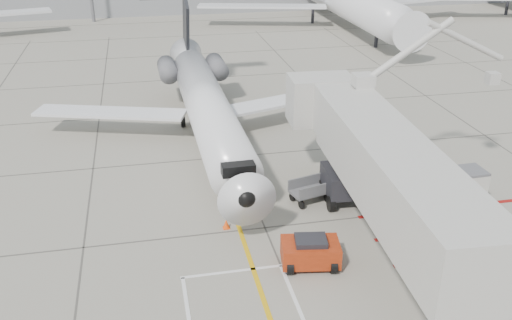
{
  "coord_description": "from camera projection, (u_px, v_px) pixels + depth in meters",
  "views": [
    {
      "loc": [
        -4.9,
        -17.7,
        13.73
      ],
      "look_at": [
        0.0,
        6.0,
        2.5
      ],
      "focal_mm": 40.0,
      "sensor_mm": 36.0,
      "label": 1
    }
  ],
  "objects": [
    {
      "name": "ground_plane",
      "position": [
        287.0,
        280.0,
        22.4
      ],
      "size": [
        260.0,
        260.0,
        0.0
      ],
      "primitive_type": "plane",
      "color": "gray",
      "rests_on": "ground"
    },
    {
      "name": "regional_jet",
      "position": [
        212.0,
        95.0,
        31.95
      ],
      "size": [
        21.95,
        27.51,
        7.14
      ],
      "primitive_type": null,
      "rotation": [
        0.0,
        0.0,
        0.01
      ],
      "color": "white",
      "rests_on": "ground_plane"
    },
    {
      "name": "jet_bridge",
      "position": [
        394.0,
        189.0,
        21.62
      ],
      "size": [
        9.59,
        18.57,
        7.25
      ],
      "primitive_type": null,
      "rotation": [
        0.0,
        0.0,
        -0.06
      ],
      "color": "beige",
      "rests_on": "ground_plane"
    },
    {
      "name": "pushback_tug",
      "position": [
        310.0,
        251.0,
        23.06
      ],
      "size": [
        2.54,
        1.81,
        1.36
      ],
      "primitive_type": null,
      "rotation": [
        0.0,
        0.0,
        -0.16
      ],
      "color": "#A42D0F",
      "rests_on": "ground_plane"
    },
    {
      "name": "baggage_cart",
      "position": [
        310.0,
        191.0,
        27.96
      ],
      "size": [
        2.1,
        1.62,
        1.17
      ],
      "primitive_type": null,
      "rotation": [
        0.0,
        0.0,
        0.26
      ],
      "color": "#5A5B5F",
      "rests_on": "ground_plane"
    },
    {
      "name": "ground_power_unit",
      "position": [
        459.0,
        188.0,
        27.59
      ],
      "size": [
        2.33,
        1.42,
        1.81
      ],
      "primitive_type": null,
      "rotation": [
        0.0,
        0.0,
        0.04
      ],
      "color": "beige",
      "rests_on": "ground_plane"
    },
    {
      "name": "cone_nose",
      "position": [
        226.0,
        224.0,
        25.84
      ],
      "size": [
        0.32,
        0.32,
        0.44
      ],
      "primitive_type": "cone",
      "color": "#FF4B0D",
      "rests_on": "ground_plane"
    },
    {
      "name": "cone_side",
      "position": [
        317.0,
        178.0,
        29.88
      ],
      "size": [
        0.4,
        0.4,
        0.56
      ],
      "primitive_type": "cone",
      "color": "#EC4C0C",
      "rests_on": "ground_plane"
    }
  ]
}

